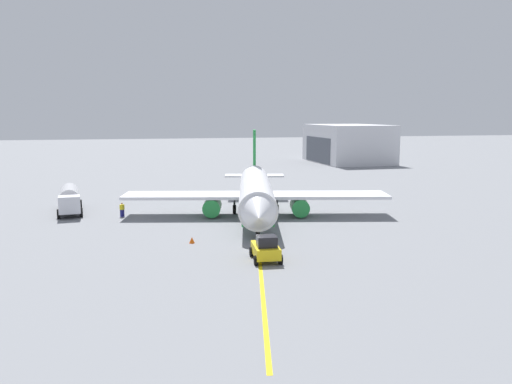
% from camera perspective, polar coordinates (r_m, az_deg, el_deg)
% --- Properties ---
extents(ground_plane, '(400.00, 400.00, 0.00)m').
position_cam_1_polar(ground_plane, '(60.08, 0.00, -2.83)').
color(ground_plane, slate).
extents(airplane, '(31.47, 31.79, 9.87)m').
position_cam_1_polar(airplane, '(60.05, -0.01, -0.17)').
color(airplane, white).
rests_on(airplane, ground).
extents(fuel_tanker, '(10.24, 3.79, 3.15)m').
position_cam_1_polar(fuel_tanker, '(66.66, -20.25, -0.72)').
color(fuel_tanker, '#2D2D33').
rests_on(fuel_tanker, ground).
extents(pushback_tug, '(3.73, 2.53, 2.20)m').
position_cam_1_polar(pushback_tug, '(42.26, 1.12, -6.41)').
color(pushback_tug, yellow).
rests_on(pushback_tug, ground).
extents(refueling_worker, '(0.63, 0.56, 1.71)m').
position_cam_1_polar(refueling_worker, '(62.23, -14.84, -1.95)').
color(refueling_worker, navy).
rests_on(refueling_worker, ground).
extents(safety_cone_nose, '(0.54, 0.54, 0.59)m').
position_cam_1_polar(safety_cone_nose, '(48.39, -7.23, -5.39)').
color(safety_cone_nose, '#F2590F').
rests_on(safety_cone_nose, ground).
extents(distant_hangar, '(23.56, 16.70, 9.45)m').
position_cam_1_polar(distant_hangar, '(130.71, 10.29, 5.39)').
color(distant_hangar, silver).
rests_on(distant_hangar, ground).
extents(taxi_line_marking, '(72.29, 15.15, 0.01)m').
position_cam_1_polar(taxi_line_marking, '(60.08, 0.00, -2.82)').
color(taxi_line_marking, yellow).
rests_on(taxi_line_marking, ground).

